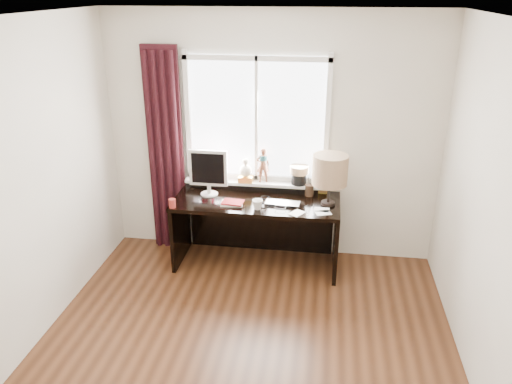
% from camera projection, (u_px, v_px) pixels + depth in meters
% --- Properties ---
extents(floor, '(3.50, 4.00, 0.00)m').
position_uv_depth(floor, '(239.00, 371.00, 3.90)').
color(floor, '#522D18').
rests_on(floor, ground).
extents(ceiling, '(3.50, 4.00, 0.00)m').
position_uv_depth(ceiling, '(233.00, 21.00, 2.90)').
color(ceiling, white).
rests_on(ceiling, wall_back).
extents(wall_back, '(3.50, 0.00, 2.60)m').
position_uv_depth(wall_back, '(271.00, 139.00, 5.23)').
color(wall_back, beige).
rests_on(wall_back, ground).
extents(wall_left, '(0.00, 4.00, 2.60)m').
position_uv_depth(wall_left, '(1.00, 206.00, 3.63)').
color(wall_left, beige).
rests_on(wall_left, ground).
extents(wall_right, '(0.00, 4.00, 2.60)m').
position_uv_depth(wall_right, '(507.00, 239.00, 3.17)').
color(wall_right, beige).
rests_on(wall_right, ground).
extents(laptop, '(0.36, 0.25, 0.03)m').
position_uv_depth(laptop, '(283.00, 203.00, 5.00)').
color(laptop, silver).
rests_on(laptop, desk).
extents(mug, '(0.13, 0.12, 0.10)m').
position_uv_depth(mug, '(257.00, 204.00, 4.89)').
color(mug, white).
rests_on(mug, desk).
extents(red_cup, '(0.07, 0.07, 0.09)m').
position_uv_depth(red_cup, '(172.00, 203.00, 4.93)').
color(red_cup, maroon).
rests_on(red_cup, desk).
extents(window, '(1.52, 0.21, 1.40)m').
position_uv_depth(window, '(255.00, 139.00, 5.20)').
color(window, white).
rests_on(window, ground).
extents(curtain, '(0.38, 0.09, 2.25)m').
position_uv_depth(curtain, '(165.00, 153.00, 5.36)').
color(curtain, black).
rests_on(curtain, floor).
extents(desk, '(1.70, 0.70, 0.75)m').
position_uv_depth(desk, '(258.00, 217.00, 5.30)').
color(desk, black).
rests_on(desk, floor).
extents(monitor, '(0.40, 0.18, 0.49)m').
position_uv_depth(monitor, '(208.00, 170.00, 5.14)').
color(monitor, beige).
rests_on(monitor, desk).
extents(notebook_stack, '(0.24, 0.18, 0.03)m').
position_uv_depth(notebook_stack, '(232.00, 203.00, 5.01)').
color(notebook_stack, beige).
rests_on(notebook_stack, desk).
extents(brush_holder, '(0.09, 0.09, 0.25)m').
position_uv_depth(brush_holder, '(309.00, 190.00, 5.20)').
color(brush_holder, black).
rests_on(brush_holder, desk).
extents(icon_frame, '(0.10, 0.03, 0.13)m').
position_uv_depth(icon_frame, '(323.00, 188.00, 5.25)').
color(icon_frame, gold).
rests_on(icon_frame, desk).
extents(table_lamp, '(0.35, 0.35, 0.52)m').
position_uv_depth(table_lamp, '(330.00, 170.00, 4.87)').
color(table_lamp, black).
rests_on(table_lamp, desk).
extents(loose_papers, '(0.42, 0.26, 0.00)m').
position_uv_depth(loose_papers, '(314.00, 212.00, 4.85)').
color(loose_papers, white).
rests_on(loose_papers, desk).
extents(desk_cables, '(0.31, 0.33, 0.01)m').
position_uv_depth(desk_cables, '(269.00, 202.00, 5.06)').
color(desk_cables, black).
rests_on(desk_cables, desk).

